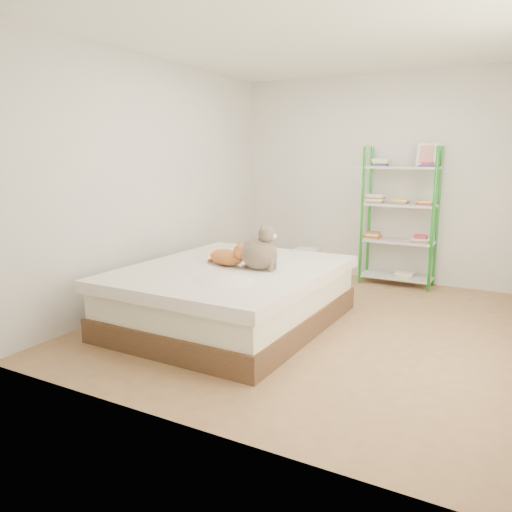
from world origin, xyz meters
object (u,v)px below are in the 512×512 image
Objects in this scene: bed at (232,295)px; white_bin at (307,261)px; orange_cat at (226,255)px; grey_cat at (259,247)px; cardboard_box at (321,291)px; shelf_unit at (400,216)px.

white_bin is (-0.17, 2.22, -0.10)m from bed.
bed is 4.64× the size of orange_cat.
orange_cat is 0.38m from grey_cat.
grey_cat is at bearing 14.23° from orange_cat.
bed is at bearing -10.14° from orange_cat.
bed reaches higher than cardboard_box.
grey_cat reaches higher than cardboard_box.
orange_cat is 0.92× the size of cardboard_box.
cardboard_box is (0.54, 0.95, -0.11)m from bed.
orange_cat reaches higher than bed.
bed is 4.25× the size of cardboard_box.
white_bin is (-0.45, 2.20, -0.59)m from grey_cat.
orange_cat is 1.34× the size of white_bin.
orange_cat reaches higher than cardboard_box.
grey_cat is at bearing -97.49° from cardboard_box.
orange_cat is at bearing 81.66° from grey_cat.
grey_cat reaches higher than orange_cat.
shelf_unit is 1.39m from white_bin.
bed is 0.56m from grey_cat.
bed is at bearing -85.61° from white_bin.
bed is 0.39m from orange_cat.
bed is 2.23m from white_bin.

